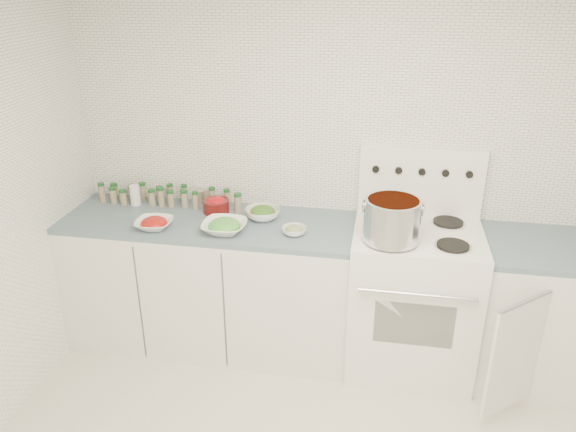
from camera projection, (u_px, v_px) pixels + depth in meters
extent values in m
cube|color=white|center=(345.00, 159.00, 3.56)|extent=(3.50, 0.02, 2.50)
cube|color=white|center=(212.00, 284.00, 3.73)|extent=(1.85, 0.62, 0.86)
cube|color=#49586D|center=(208.00, 223.00, 3.55)|extent=(1.85, 0.62, 0.03)
cube|color=white|center=(412.00, 300.00, 3.50)|extent=(0.76, 0.65, 0.92)
cube|color=black|center=(414.00, 324.00, 3.20)|extent=(0.45, 0.01, 0.28)
cylinder|color=silver|center=(418.00, 295.00, 3.07)|extent=(0.65, 0.02, 0.02)
cube|color=white|center=(419.00, 233.00, 3.31)|extent=(0.76, 0.65, 0.01)
cube|color=white|center=(421.00, 181.00, 3.49)|extent=(0.76, 0.06, 0.43)
cylinder|color=silver|center=(388.00, 241.00, 3.19)|extent=(0.21, 0.21, 0.01)
cylinder|color=black|center=(388.00, 240.00, 3.19)|extent=(0.18, 0.18, 0.01)
cylinder|color=silver|center=(453.00, 246.00, 3.14)|extent=(0.21, 0.21, 0.01)
cylinder|color=black|center=(453.00, 245.00, 3.13)|extent=(0.18, 0.18, 0.01)
cylinder|color=silver|center=(389.00, 218.00, 3.48)|extent=(0.21, 0.21, 0.01)
cylinder|color=black|center=(389.00, 218.00, 3.48)|extent=(0.18, 0.18, 0.01)
cylinder|color=silver|center=(448.00, 223.00, 3.42)|extent=(0.21, 0.21, 0.01)
cylinder|color=black|center=(448.00, 222.00, 3.42)|extent=(0.18, 0.18, 0.01)
cylinder|color=black|center=(376.00, 169.00, 3.47)|extent=(0.04, 0.02, 0.04)
cylinder|color=black|center=(399.00, 170.00, 3.45)|extent=(0.04, 0.02, 0.04)
cylinder|color=black|center=(422.00, 172.00, 3.43)|extent=(0.04, 0.02, 0.04)
cylinder|color=black|center=(445.00, 173.00, 3.40)|extent=(0.04, 0.02, 0.04)
cylinder|color=black|center=(469.00, 174.00, 3.38)|extent=(0.04, 0.02, 0.04)
cube|color=white|center=(550.00, 316.00, 3.39)|extent=(0.89, 0.62, 0.86)
cube|color=#49586D|center=(565.00, 250.00, 3.21)|extent=(0.89, 0.62, 0.03)
cube|color=white|center=(515.00, 356.00, 3.04)|extent=(0.31, 0.28, 0.70)
cylinder|color=silver|center=(392.00, 220.00, 3.14)|extent=(0.32, 0.32, 0.24)
cylinder|color=#CF521D|center=(393.00, 202.00, 3.10)|extent=(0.29, 0.29, 0.03)
torus|color=silver|center=(363.00, 206.00, 3.14)|extent=(0.01, 0.08, 0.08)
torus|color=silver|center=(423.00, 210.00, 3.08)|extent=(0.01, 0.08, 0.08)
imported|color=white|center=(154.00, 224.00, 3.43)|extent=(0.23, 0.23, 0.05)
ellipsoid|color=#B8130F|center=(154.00, 222.00, 3.42)|extent=(0.16, 0.16, 0.07)
imported|color=white|center=(224.00, 227.00, 3.37)|extent=(0.27, 0.27, 0.07)
ellipsoid|color=green|center=(224.00, 225.00, 3.37)|extent=(0.19, 0.19, 0.09)
imported|color=white|center=(263.00, 214.00, 3.55)|extent=(0.28, 0.28, 0.07)
ellipsoid|color=#2E5A19|center=(263.00, 211.00, 3.54)|extent=(0.16, 0.16, 0.07)
imported|color=white|center=(294.00, 231.00, 3.35)|extent=(0.16, 0.16, 0.05)
ellipsoid|color=#335120|center=(294.00, 229.00, 3.34)|extent=(0.11, 0.11, 0.05)
cylinder|color=#550F0E|center=(216.00, 206.00, 3.64)|extent=(0.17, 0.17, 0.08)
ellipsoid|color=#B30D0C|center=(216.00, 202.00, 3.63)|extent=(0.12, 0.12, 0.06)
cylinder|color=white|center=(135.00, 195.00, 3.75)|extent=(0.08, 0.08, 0.14)
cylinder|color=#B0A895|center=(200.00, 197.00, 3.78)|extent=(0.07, 0.07, 0.09)
cylinder|color=gray|center=(115.00, 192.00, 3.86)|extent=(0.05, 0.05, 0.09)
cylinder|color=#164D1B|center=(114.00, 185.00, 3.84)|extent=(0.05, 0.05, 0.02)
cylinder|color=gray|center=(133.00, 194.00, 3.84)|extent=(0.05, 0.05, 0.09)
cylinder|color=#164D1B|center=(132.00, 186.00, 3.82)|extent=(0.05, 0.05, 0.02)
cylinder|color=gray|center=(143.00, 193.00, 3.83)|extent=(0.04, 0.04, 0.11)
cylinder|color=#164D1B|center=(142.00, 184.00, 3.80)|extent=(0.05, 0.05, 0.02)
cylinder|color=gray|center=(160.00, 195.00, 3.81)|extent=(0.04, 0.04, 0.09)
cylinder|color=#164D1B|center=(159.00, 188.00, 3.79)|extent=(0.04, 0.04, 0.02)
cylinder|color=gray|center=(171.00, 194.00, 3.80)|extent=(0.04, 0.04, 0.11)
cylinder|color=#164D1B|center=(170.00, 185.00, 3.77)|extent=(0.04, 0.04, 0.02)
cylinder|color=gray|center=(185.00, 195.00, 3.79)|extent=(0.04, 0.04, 0.11)
cylinder|color=#164D1B|center=(184.00, 186.00, 3.76)|extent=(0.04, 0.04, 0.02)
cylinder|color=gray|center=(212.00, 197.00, 3.76)|extent=(0.04, 0.04, 0.11)
cylinder|color=#164D1B|center=(212.00, 189.00, 3.73)|extent=(0.04, 0.04, 0.02)
cylinder|color=gray|center=(227.00, 198.00, 3.75)|extent=(0.04, 0.04, 0.10)
cylinder|color=#164D1B|center=(227.00, 190.00, 3.73)|extent=(0.04, 0.04, 0.02)
cylinder|color=gray|center=(113.00, 196.00, 3.78)|extent=(0.05, 0.05, 0.10)
cylinder|color=#164D1B|center=(112.00, 188.00, 3.76)|extent=(0.05, 0.05, 0.02)
cylinder|color=gray|center=(123.00, 198.00, 3.77)|extent=(0.05, 0.05, 0.09)
cylinder|color=#164D1B|center=(122.00, 191.00, 3.74)|extent=(0.05, 0.05, 0.02)
cylinder|color=gray|center=(152.00, 199.00, 3.74)|extent=(0.04, 0.04, 0.10)
cylinder|color=#164D1B|center=(151.00, 191.00, 3.72)|extent=(0.05, 0.05, 0.02)
cylinder|color=gray|center=(161.00, 198.00, 3.73)|extent=(0.04, 0.04, 0.11)
cylinder|color=#164D1B|center=(160.00, 189.00, 3.71)|extent=(0.04, 0.04, 0.02)
cylinder|color=gray|center=(171.00, 200.00, 3.72)|extent=(0.04, 0.04, 0.10)
cylinder|color=#164D1B|center=(170.00, 192.00, 3.70)|extent=(0.04, 0.04, 0.02)
cylinder|color=gray|center=(185.00, 200.00, 3.72)|extent=(0.05, 0.05, 0.10)
cylinder|color=#164D1B|center=(184.00, 191.00, 3.69)|extent=(0.05, 0.05, 0.02)
cylinder|color=gray|center=(195.00, 202.00, 3.69)|extent=(0.04, 0.04, 0.11)
cylinder|color=#164D1B|center=(195.00, 193.00, 3.66)|extent=(0.04, 0.04, 0.02)
cylinder|color=gray|center=(238.00, 204.00, 3.64)|extent=(0.05, 0.05, 0.11)
cylinder|color=#164D1B|center=(238.00, 195.00, 3.61)|extent=(0.05, 0.05, 0.02)
cylinder|color=gray|center=(102.00, 194.00, 3.80)|extent=(0.04, 0.04, 0.12)
cylinder|color=#164D1B|center=(101.00, 184.00, 3.77)|extent=(0.04, 0.04, 0.02)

